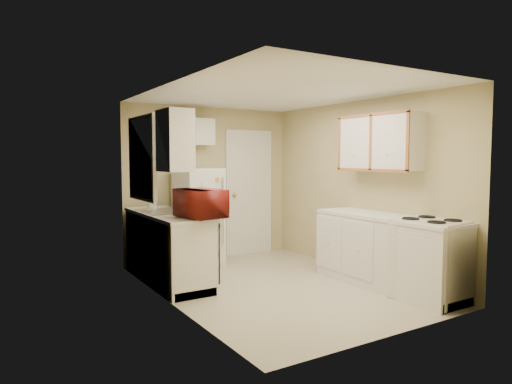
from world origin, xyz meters
TOP-DOWN VIEW (x-y plane):
  - floor at (0.00, 0.00)m, footprint 3.80×3.80m
  - ceiling at (0.00, 0.00)m, footprint 3.80×3.80m
  - wall_left at (-1.40, 0.00)m, footprint 3.80×3.80m
  - wall_right at (1.40, 0.00)m, footprint 3.80×3.80m
  - wall_back at (0.00, 1.90)m, footprint 2.80×2.80m
  - wall_front at (0.00, -1.90)m, footprint 2.80×2.80m
  - left_counter at (-1.10, 0.90)m, footprint 0.60×1.80m
  - dishwasher at (-0.81, 0.30)m, footprint 0.03×0.58m
  - sink at (-1.10, 1.05)m, footprint 0.54×0.74m
  - microwave at (-0.93, 0.22)m, footprint 0.65×0.43m
  - soap_bottle at (-1.15, 1.33)m, footprint 0.13×0.13m
  - window_blinds at (-1.36, 1.05)m, footprint 0.10×0.98m
  - upper_cabinet_left at (-1.25, 0.22)m, footprint 0.30×0.45m
  - refrigerator at (-0.38, 1.51)m, footprint 0.64×0.62m
  - cabinet_over_fridge at (-0.40, 1.75)m, footprint 0.70×0.30m
  - interior_door at (0.70, 1.86)m, footprint 0.86×0.06m
  - right_counter at (1.10, -0.80)m, footprint 0.60×2.00m
  - stove at (1.12, -1.41)m, footprint 0.65×0.77m
  - upper_cabinet_right at (1.25, -0.50)m, footprint 0.30×1.20m

SIDE VIEW (x-z plane):
  - floor at x=0.00m, z-range 0.00..0.00m
  - stove at x=1.12m, z-range 0.00..0.88m
  - left_counter at x=-1.10m, z-range 0.00..0.90m
  - right_counter at x=1.10m, z-range 0.00..0.90m
  - dishwasher at x=-0.81m, z-range 0.13..0.85m
  - refrigerator at x=-0.38m, z-range 0.00..1.45m
  - sink at x=-1.10m, z-range 0.78..0.94m
  - soap_bottle at x=-1.15m, z-range 0.89..1.11m
  - interior_door at x=0.70m, z-range -0.02..2.06m
  - microwave at x=-0.93m, z-range 0.85..1.25m
  - wall_left at x=-1.40m, z-range 1.20..1.20m
  - wall_right at x=1.40m, z-range 1.20..1.20m
  - wall_back at x=0.00m, z-range 1.20..1.20m
  - wall_front at x=0.00m, z-range 1.20..1.20m
  - window_blinds at x=-1.36m, z-range 1.06..2.14m
  - upper_cabinet_left at x=-1.25m, z-range 1.45..2.15m
  - upper_cabinet_right at x=1.25m, z-range 1.45..2.15m
  - cabinet_over_fridge at x=-0.40m, z-range 1.80..2.20m
  - ceiling at x=0.00m, z-range 2.40..2.40m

